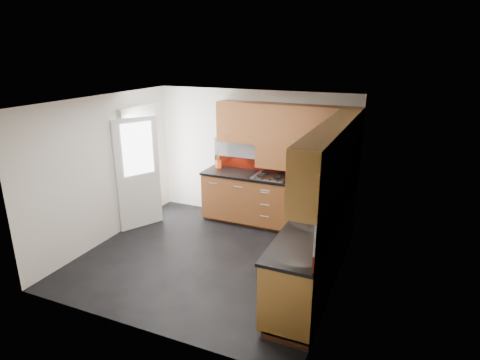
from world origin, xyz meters
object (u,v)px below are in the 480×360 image
at_px(utensil_pot, 218,163).
at_px(gas_hob, 271,176).
at_px(toaster, 324,177).
at_px(food_processor, 330,187).

bearing_deg(utensil_pot, gas_hob, -8.32).
bearing_deg(gas_hob, toaster, 5.12).
relative_size(toaster, food_processor, 0.83).
height_order(gas_hob, food_processor, food_processor).
relative_size(utensil_pot, food_processor, 1.24).
height_order(gas_hob, toaster, toaster).
bearing_deg(toaster, utensil_pot, 177.80).
distance_m(utensil_pot, toaster, 2.03).
bearing_deg(food_processor, gas_hob, 153.96).
relative_size(utensil_pot, toaster, 1.50).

